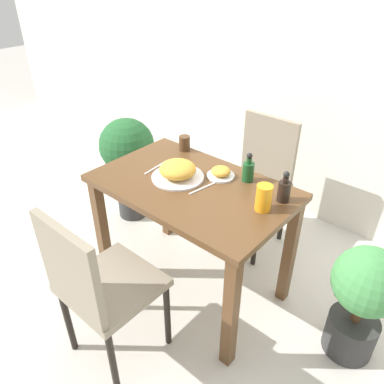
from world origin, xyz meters
name	(u,v)px	position (x,y,z in m)	size (l,w,h in m)	color
ground_plane	(192,284)	(0.00, 0.00, 0.00)	(16.00, 16.00, 0.00)	beige
wall_back	(312,44)	(0.00, 1.23, 1.30)	(8.00, 0.05, 2.60)	silver
dining_table	(192,203)	(0.00, 0.00, 0.63)	(1.08, 0.68, 0.76)	brown
chair_near	(98,285)	(0.00, -0.67, 0.52)	(0.42, 0.42, 0.92)	gray
chair_far	(258,175)	(0.01, 0.68, 0.52)	(0.42, 0.42, 0.92)	gray
food_plate	(178,171)	(-0.10, 0.00, 0.80)	(0.29, 0.29, 0.10)	white
side_plate	(221,173)	(0.07, 0.17, 0.78)	(0.16, 0.16, 0.06)	white
drink_cup	(185,143)	(-0.31, 0.29, 0.80)	(0.07, 0.07, 0.09)	#4C331E
juice_glass	(264,198)	(0.41, 0.05, 0.82)	(0.08, 0.08, 0.13)	orange
sauce_bottle	(248,170)	(0.20, 0.23, 0.82)	(0.06, 0.06, 0.17)	#194C23
condiment_bottle	(284,190)	(0.45, 0.18, 0.82)	(0.06, 0.06, 0.17)	black
fork_utensil	(156,167)	(-0.28, 0.00, 0.76)	(0.03, 0.19, 0.00)	silver
spoon_utensil	(203,188)	(0.07, 0.00, 0.76)	(0.04, 0.18, 0.00)	silver
potted_plant_left	(128,156)	(-0.88, 0.28, 0.53)	(0.41, 0.41, 0.82)	#333333
potted_plant_right	(363,297)	(0.94, 0.20, 0.39)	(0.34, 0.34, 0.67)	#333333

